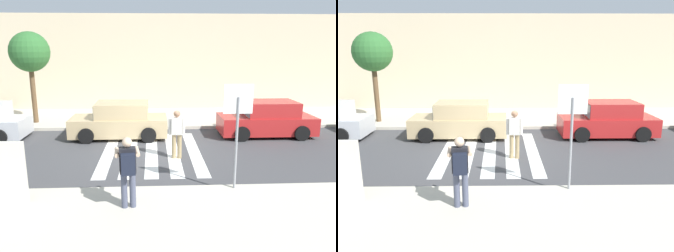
% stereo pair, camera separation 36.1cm
% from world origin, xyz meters
% --- Properties ---
extents(ground_plane, '(120.00, 120.00, 0.00)m').
position_xyz_m(ground_plane, '(0.00, 0.00, 0.00)').
color(ground_plane, '#424244').
extents(sidewalk_far, '(60.00, 4.80, 0.14)m').
position_xyz_m(sidewalk_far, '(0.00, 6.00, 0.07)').
color(sidewalk_far, beige).
rests_on(sidewalk_far, ground).
extents(building_facade_far, '(56.00, 4.00, 5.73)m').
position_xyz_m(building_facade_far, '(0.00, 10.40, 2.86)').
color(building_facade_far, beige).
rests_on(building_facade_far, ground).
extents(crosswalk_stripe_0, '(0.44, 5.20, 0.01)m').
position_xyz_m(crosswalk_stripe_0, '(-1.60, 0.20, 0.00)').
color(crosswalk_stripe_0, silver).
rests_on(crosswalk_stripe_0, ground).
extents(crosswalk_stripe_1, '(0.44, 5.20, 0.01)m').
position_xyz_m(crosswalk_stripe_1, '(-0.80, 0.20, 0.00)').
color(crosswalk_stripe_1, silver).
rests_on(crosswalk_stripe_1, ground).
extents(crosswalk_stripe_2, '(0.44, 5.20, 0.01)m').
position_xyz_m(crosswalk_stripe_2, '(0.00, 0.20, 0.00)').
color(crosswalk_stripe_2, silver).
rests_on(crosswalk_stripe_2, ground).
extents(crosswalk_stripe_3, '(0.44, 5.20, 0.01)m').
position_xyz_m(crosswalk_stripe_3, '(0.80, 0.20, 0.00)').
color(crosswalk_stripe_3, silver).
rests_on(crosswalk_stripe_3, ground).
extents(crosswalk_stripe_4, '(0.44, 5.20, 0.01)m').
position_xyz_m(crosswalk_stripe_4, '(1.60, 0.20, 0.00)').
color(crosswalk_stripe_4, silver).
rests_on(crosswalk_stripe_4, ground).
extents(stop_sign, '(0.76, 0.08, 2.81)m').
position_xyz_m(stop_sign, '(2.24, -3.39, 2.19)').
color(stop_sign, gray).
rests_on(stop_sign, sidewalk_near).
extents(photographer_with_backpack, '(0.65, 0.89, 1.72)m').
position_xyz_m(photographer_with_backpack, '(-0.54, -4.39, 1.17)').
color(photographer_with_backpack, '#474C60').
rests_on(photographer_with_backpack, sidewalk_near).
extents(pedestrian_crossing, '(0.58, 0.26, 1.72)m').
position_xyz_m(pedestrian_crossing, '(0.89, -0.53, 0.97)').
color(pedestrian_crossing, tan).
rests_on(pedestrian_crossing, ground).
extents(parked_car_tan, '(4.10, 1.92, 1.55)m').
position_xyz_m(parked_car_tan, '(-1.35, 2.30, 0.73)').
color(parked_car_tan, tan).
rests_on(parked_car_tan, ground).
extents(parked_car_red, '(4.10, 1.92, 1.55)m').
position_xyz_m(parked_car_red, '(5.09, 2.30, 0.73)').
color(parked_car_red, red).
rests_on(parked_car_red, ground).
extents(street_tree_west, '(1.91, 1.91, 4.43)m').
position_xyz_m(street_tree_west, '(-5.81, 4.85, 3.57)').
color(street_tree_west, brown).
rests_on(street_tree_west, sidewalk_far).
extents(advertising_board, '(1.10, 0.11, 1.60)m').
position_xyz_m(advertising_board, '(-3.50, -4.15, 0.94)').
color(advertising_board, beige).
rests_on(advertising_board, sidewalk_near).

